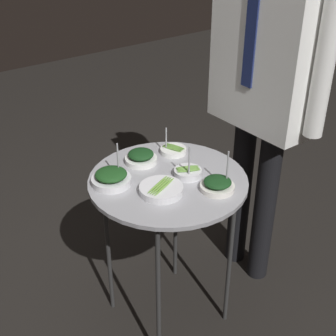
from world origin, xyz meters
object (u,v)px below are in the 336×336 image
object	(u,v)px
bowl_asparagus_front_left	(173,150)
bowl_spinach_mid_right	(217,185)
bowl_spinach_mid_left	(111,178)
waiter_figure	(266,73)
bowl_asparagus_near_rim	(161,189)
bowl_asparagus_far_rim	(188,172)
bowl_spinach_back_right	(141,157)
serving_cart	(168,191)

from	to	relation	value
bowl_asparagus_front_left	bowl_spinach_mid_right	distance (m)	0.35
bowl_spinach_mid_left	waiter_figure	size ratio (longest dim) A/B	0.09
bowl_asparagus_front_left	waiter_figure	xyz separation A→B (m)	(0.14, 0.40, 0.31)
bowl_asparagus_front_left	bowl_spinach_mid_right	bearing A→B (deg)	-7.61
bowl_asparagus_near_rim	waiter_figure	distance (m)	0.71
waiter_figure	bowl_spinach_mid_right	bearing A→B (deg)	-65.94
bowl_asparagus_far_rim	bowl_asparagus_front_left	distance (m)	0.21
bowl_spinach_back_right	waiter_figure	bearing A→B (deg)	74.17
bowl_asparagus_far_rim	bowl_asparagus_front_left	size ratio (longest dim) A/B	1.24
bowl_asparagus_near_rim	bowl_spinach_mid_right	world-z (taller)	bowl_spinach_mid_right
serving_cart	bowl_spinach_back_right	bearing A→B (deg)	-176.14
serving_cart	bowl_asparagus_far_rim	distance (m)	0.12
bowl_asparagus_far_rim	bowl_asparagus_front_left	xyz separation A→B (m)	(-0.19, 0.07, -0.00)
serving_cart	bowl_asparagus_near_rim	world-z (taller)	bowl_asparagus_near_rim
bowl_spinach_back_right	serving_cart	bearing A→B (deg)	3.86
bowl_spinach_back_right	waiter_figure	xyz separation A→B (m)	(0.16, 0.56, 0.30)
bowl_spinach_mid_left	waiter_figure	xyz separation A→B (m)	(0.09, 0.75, 0.30)
bowl_asparagus_far_rim	waiter_figure	xyz separation A→B (m)	(-0.05, 0.47, 0.31)
serving_cart	bowl_spinach_back_right	distance (m)	0.20
serving_cart	bowl_spinach_mid_left	size ratio (longest dim) A/B	4.73
bowl_spinach_mid_left	waiter_figure	bearing A→B (deg)	83.38
serving_cart	waiter_figure	world-z (taller)	waiter_figure
bowl_spinach_mid_right	waiter_figure	distance (m)	0.58
bowl_spinach_mid_right	waiter_figure	size ratio (longest dim) A/B	0.09
bowl_asparagus_far_rim	bowl_spinach_mid_left	xyz separation A→B (m)	(-0.14, -0.28, 0.01)
bowl_asparagus_front_left	bowl_spinach_back_right	xyz separation A→B (m)	(-0.02, -0.16, 0.01)
serving_cart	bowl_spinach_mid_left	distance (m)	0.25
bowl_asparagus_front_left	bowl_spinach_mid_right	size ratio (longest dim) A/B	0.75
bowl_spinach_back_right	bowl_spinach_mid_right	size ratio (longest dim) A/B	0.84
bowl_spinach_mid_left	bowl_asparagus_far_rim	bearing A→B (deg)	63.91
serving_cart	bowl_asparagus_near_rim	size ratio (longest dim) A/B	4.49
serving_cart	bowl_spinach_mid_left	bearing A→B (deg)	-117.28
bowl_asparagus_near_rim	bowl_spinach_mid_right	bearing A→B (deg)	58.62
bowl_asparagus_far_rim	waiter_figure	distance (m)	0.57
bowl_asparagus_far_rim	waiter_figure	size ratio (longest dim) A/B	0.09
bowl_asparagus_near_rim	bowl_asparagus_front_left	xyz separation A→B (m)	(-0.23, 0.23, -0.00)
bowl_spinach_mid_left	waiter_figure	world-z (taller)	waiter_figure
waiter_figure	bowl_asparagus_front_left	bearing A→B (deg)	-109.61
waiter_figure	bowl_asparagus_near_rim	bearing A→B (deg)	-82.43
bowl_asparagus_front_left	waiter_figure	world-z (taller)	waiter_figure
serving_cart	bowl_asparagus_far_rim	size ratio (longest dim) A/B	5.05
serving_cart	bowl_asparagus_far_rim	xyz separation A→B (m)	(0.03, 0.08, 0.08)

